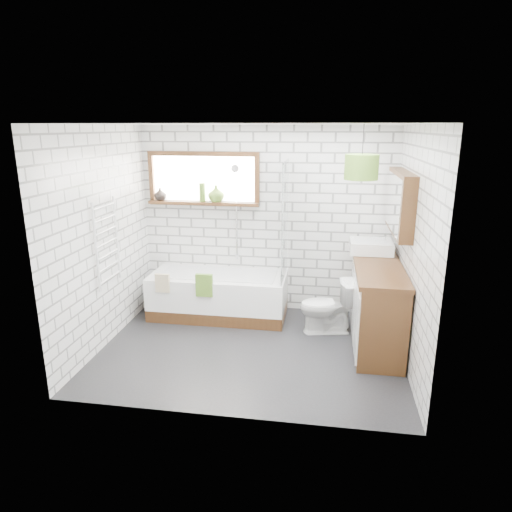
% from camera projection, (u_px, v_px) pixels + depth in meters
% --- Properties ---
extents(floor, '(3.40, 2.60, 0.01)m').
position_uv_depth(floor, '(250.00, 349.00, 5.28)').
color(floor, black).
rests_on(floor, ground).
extents(ceiling, '(3.40, 2.60, 0.01)m').
position_uv_depth(ceiling, '(250.00, 124.00, 4.59)').
color(ceiling, white).
rests_on(ceiling, ground).
extents(wall_back, '(3.40, 0.01, 2.50)m').
position_uv_depth(wall_back, '(266.00, 221.00, 6.18)').
color(wall_back, white).
rests_on(wall_back, ground).
extents(wall_front, '(3.40, 0.01, 2.50)m').
position_uv_depth(wall_front, '(223.00, 283.00, 3.70)').
color(wall_front, white).
rests_on(wall_front, ground).
extents(wall_left, '(0.01, 2.60, 2.50)m').
position_uv_depth(wall_left, '(103.00, 238.00, 5.19)').
color(wall_left, white).
rests_on(wall_left, ground).
extents(wall_right, '(0.01, 2.60, 2.50)m').
position_uv_depth(wall_right, '(413.00, 250.00, 4.68)').
color(wall_right, white).
rests_on(wall_right, ground).
extents(window, '(1.52, 0.16, 0.68)m').
position_uv_depth(window, '(203.00, 179.00, 6.11)').
color(window, '#371F0F').
rests_on(window, wall_back).
extents(towel_radiator, '(0.06, 0.52, 1.00)m').
position_uv_depth(towel_radiator, '(107.00, 243.00, 5.20)').
color(towel_radiator, white).
rests_on(towel_radiator, wall_left).
extents(mirror_cabinet, '(0.16, 1.20, 0.70)m').
position_uv_depth(mirror_cabinet, '(400.00, 202.00, 5.16)').
color(mirror_cabinet, '#371F0F').
rests_on(mirror_cabinet, wall_right).
extents(shower_riser, '(0.02, 0.02, 1.30)m').
position_uv_depth(shower_riser, '(237.00, 213.00, 6.17)').
color(shower_riser, silver).
rests_on(shower_riser, wall_back).
extents(bathtub, '(1.80, 0.79, 0.58)m').
position_uv_depth(bathtub, '(219.00, 295.00, 6.15)').
color(bathtub, white).
rests_on(bathtub, floor).
extents(shower_screen, '(0.02, 0.72, 1.50)m').
position_uv_depth(shower_screen, '(285.00, 221.00, 5.73)').
color(shower_screen, white).
rests_on(shower_screen, bathtub).
extents(towel_green, '(0.21, 0.06, 0.29)m').
position_uv_depth(towel_green, '(204.00, 285.00, 5.71)').
color(towel_green, '#4F7924').
rests_on(towel_green, bathtub).
extents(towel_beige, '(0.18, 0.05, 0.24)m').
position_uv_depth(towel_beige, '(163.00, 283.00, 5.79)').
color(towel_beige, '#C1B086').
rests_on(towel_beige, bathtub).
extents(vanity, '(0.54, 1.67, 0.96)m').
position_uv_depth(vanity, '(376.00, 303.00, 5.36)').
color(vanity, '#371F0F').
rests_on(vanity, floor).
extents(basin, '(0.52, 0.45, 0.15)m').
position_uv_depth(basin, '(371.00, 246.00, 5.70)').
color(basin, white).
rests_on(basin, vanity).
extents(tap, '(0.03, 0.03, 0.17)m').
position_uv_depth(tap, '(384.00, 242.00, 5.66)').
color(tap, silver).
rests_on(tap, vanity).
extents(toilet, '(0.50, 0.72, 0.67)m').
position_uv_depth(toilet, '(327.00, 307.00, 5.62)').
color(toilet, white).
rests_on(toilet, floor).
extents(vase_olive, '(0.27, 0.27, 0.22)m').
position_uv_depth(vase_olive, '(216.00, 195.00, 6.11)').
color(vase_olive, '#567F27').
rests_on(vase_olive, window).
extents(vase_dark, '(0.20, 0.20, 0.17)m').
position_uv_depth(vase_dark, '(160.00, 196.00, 6.24)').
color(vase_dark, black).
rests_on(vase_dark, window).
extents(bottle, '(0.09, 0.09, 0.25)m').
position_uv_depth(bottle, '(202.00, 194.00, 6.14)').
color(bottle, '#567F27').
rests_on(bottle, window).
extents(pendant, '(0.33, 0.33, 0.24)m').
position_uv_depth(pendant, '(361.00, 167.00, 4.40)').
color(pendant, '#4F7924').
rests_on(pendant, ceiling).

